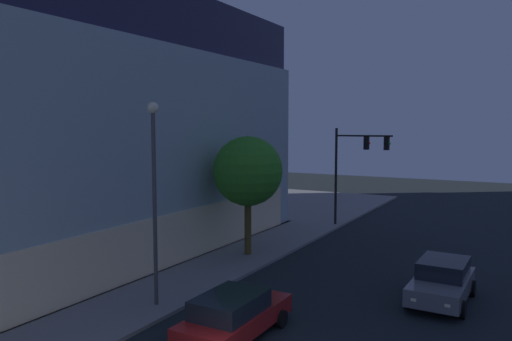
% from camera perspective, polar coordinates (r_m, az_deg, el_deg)
% --- Properties ---
extents(modern_building, '(28.48, 25.39, 14.24)m').
position_cam_1_polar(modern_building, '(33.63, -27.25, 4.39)').
color(modern_building, '#4C4C51').
rests_on(modern_building, ground).
extents(traffic_light_far_corner, '(0.37, 4.09, 6.88)m').
position_cam_1_polar(traffic_light_far_corner, '(35.03, 11.45, 1.40)').
color(traffic_light_far_corner, black).
rests_on(traffic_light_far_corner, sidewalk_corner).
extents(street_lamp_sidewalk, '(0.44, 0.44, 7.91)m').
position_cam_1_polar(street_lamp_sidewalk, '(19.34, -11.71, -0.94)').
color(street_lamp_sidewalk, '#494949').
rests_on(street_lamp_sidewalk, sidewalk_corner).
extents(sidewalk_tree, '(3.79, 3.79, 6.48)m').
position_cam_1_polar(sidewalk_tree, '(26.64, -0.96, -0.11)').
color(sidewalk_tree, '#4F441E').
rests_on(sidewalk_tree, sidewalk_corner).
extents(car_red, '(4.79, 2.22, 1.57)m').
position_cam_1_polar(car_red, '(17.27, -2.56, -16.33)').
color(car_red, maroon).
rests_on(car_red, ground).
extents(car_grey, '(4.60, 2.31, 1.68)m').
position_cam_1_polar(car_grey, '(21.92, 20.74, -11.82)').
color(car_grey, slate).
rests_on(car_grey, ground).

